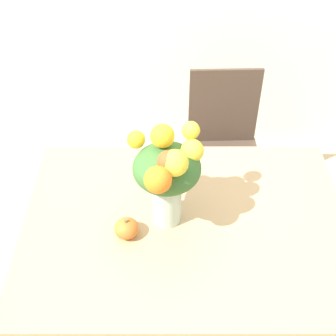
{
  "coord_description": "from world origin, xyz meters",
  "views": [
    {
      "loc": [
        -0.07,
        -1.26,
        2.22
      ],
      "look_at": [
        -0.08,
        0.03,
        1.05
      ],
      "focal_mm": 50.0,
      "sensor_mm": 36.0,
      "label": 1
    }
  ],
  "objects": [
    {
      "name": "dining_chair_near_window",
      "position": [
        0.25,
        0.82,
        0.48
      ],
      "size": [
        0.43,
        0.43,
        0.93
      ],
      "rotation": [
        0.0,
        0.0,
        0.03
      ],
      "color": "#47382D",
      "rests_on": "ground_plane"
    },
    {
      "name": "flower_vase",
      "position": [
        -0.07,
        0.02,
        1.03
      ],
      "size": [
        0.29,
        0.31,
        0.44
      ],
      "color": "#B2CCBC",
      "rests_on": "dining_table"
    },
    {
      "name": "dining_table",
      "position": [
        0.0,
        0.0,
        0.67
      ],
      "size": [
        1.32,
        0.97,
        0.77
      ],
      "color": "tan",
      "rests_on": "ground_plane"
    },
    {
      "name": "pumpkin",
      "position": [
        -0.23,
        -0.06,
        0.81
      ],
      "size": [
        0.1,
        0.1,
        0.09
      ],
      "color": "orange",
      "rests_on": "dining_table"
    },
    {
      "name": "ground_plane",
      "position": [
        0.0,
        0.0,
        0.0
      ],
      "size": [
        12.0,
        12.0,
        0.0
      ],
      "primitive_type": "plane",
      "color": "tan"
    }
  ]
}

